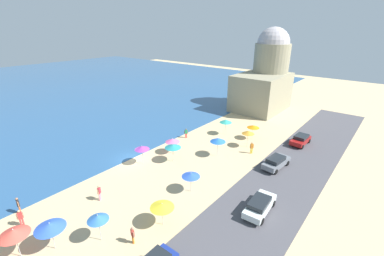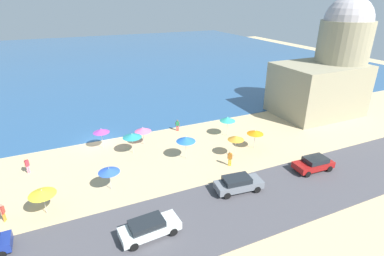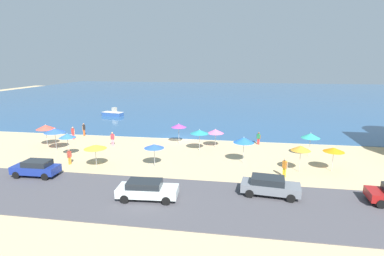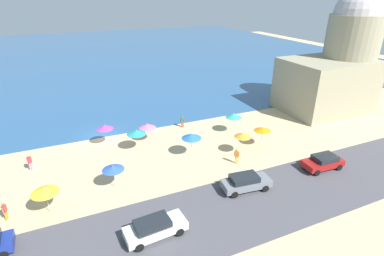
# 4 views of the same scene
# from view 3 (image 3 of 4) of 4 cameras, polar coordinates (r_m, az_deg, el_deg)

# --- Properties ---
(ground_plane) EXTENTS (160.00, 160.00, 0.00)m
(ground_plane) POSITION_cam_3_polar(r_m,az_deg,el_deg) (40.23, -2.23, -2.07)
(ground_plane) COLOR #CCB183
(sea) EXTENTS (150.00, 110.00, 0.05)m
(sea) POSITION_cam_3_polar(r_m,az_deg,el_deg) (94.02, 4.43, 6.32)
(sea) COLOR #2C5686
(sea) RESTS_ON ground_plane
(coastal_road) EXTENTS (80.00, 8.00, 0.06)m
(coastal_road) POSITION_cam_3_polar(r_m,az_deg,el_deg) (23.84, -11.02, -12.80)
(coastal_road) COLOR #4C4A50
(coastal_road) RESTS_ON ground_plane
(beach_umbrella_0) EXTENTS (1.97, 1.97, 2.30)m
(beach_umbrella_0) POSITION_cam_3_polar(r_m,az_deg,el_deg) (29.58, -7.23, -3.46)
(beach_umbrella_0) COLOR #B2B2B7
(beach_umbrella_0) RESTS_ON ground_plane
(beach_umbrella_1) EXTENTS (2.16, 2.16, 2.37)m
(beach_umbrella_1) POSITION_cam_3_polar(r_m,az_deg,el_deg) (30.44, -17.96, -3.41)
(beach_umbrella_1) COLOR #B2B2B7
(beach_umbrella_1) RESTS_ON ground_plane
(beach_umbrella_2) EXTENTS (1.99, 1.99, 2.67)m
(beach_umbrella_2) POSITION_cam_3_polar(r_m,az_deg,el_deg) (34.68, 21.66, -1.36)
(beach_umbrella_2) COLOR #B2B2B7
(beach_umbrella_2) RESTS_ON ground_plane
(beach_umbrella_3) EXTENTS (2.11, 2.11, 2.74)m
(beach_umbrella_3) POSITION_cam_3_polar(r_m,az_deg,el_deg) (30.65, 9.83, -2.27)
(beach_umbrella_3) COLOR #B2B2B7
(beach_umbrella_3) RESTS_ON ground_plane
(beach_umbrella_4) EXTENTS (2.34, 2.34, 2.63)m
(beach_umbrella_4) POSITION_cam_3_polar(r_m,az_deg,el_deg) (38.16, -24.70, -0.45)
(beach_umbrella_4) COLOR #B2B2B7
(beach_umbrella_4) RESTS_ON ground_plane
(beach_umbrella_5) EXTENTS (2.00, 2.00, 2.26)m
(beach_umbrella_5) POSITION_cam_3_polar(r_m,az_deg,el_deg) (36.07, 4.49, -0.63)
(beach_umbrella_5) COLOR #B2B2B7
(beach_umbrella_5) RESTS_ON ground_plane
(beach_umbrella_6) EXTENTS (2.21, 2.21, 2.72)m
(beach_umbrella_6) POSITION_cam_3_polar(r_m,az_deg,el_deg) (40.35, -26.12, 0.17)
(beach_umbrella_6) COLOR #B2B2B7
(beach_umbrella_6) RESTS_ON ground_plane
(beach_umbrella_7) EXTENTS (1.75, 1.75, 2.64)m
(beach_umbrella_7) POSITION_cam_3_polar(r_m,az_deg,el_deg) (34.90, -22.69, -1.36)
(beach_umbrella_7) COLOR #B2B2B7
(beach_umbrella_7) RESTS_ON ground_plane
(beach_umbrella_8) EXTENTS (1.92, 1.92, 2.38)m
(beach_umbrella_8) POSITION_cam_3_polar(r_m,az_deg,el_deg) (30.94, 25.40, -3.75)
(beach_umbrella_8) COLOR #B2B2B7
(beach_umbrella_8) RESTS_ON ground_plane
(beach_umbrella_9) EXTENTS (1.81, 1.81, 2.64)m
(beach_umbrella_9) POSITION_cam_3_polar(r_m,az_deg,el_deg) (29.46, 20.02, -3.62)
(beach_umbrella_9) COLOR #B2B2B7
(beach_umbrella_9) RESTS_ON ground_plane
(beach_umbrella_10) EXTENTS (2.15, 2.15, 2.51)m
(beach_umbrella_10) POSITION_cam_3_polar(r_m,az_deg,el_deg) (34.54, 1.43, -0.72)
(beach_umbrella_10) COLOR #B2B2B7
(beach_umbrella_10) RESTS_ON ground_plane
(beach_umbrella_11) EXTENTS (1.91, 1.91, 2.58)m
(beach_umbrella_11) POSITION_cam_3_polar(r_m,az_deg,el_deg) (37.53, -2.54, 0.45)
(beach_umbrella_11) COLOR #B2B2B7
(beach_umbrella_11) RESTS_ON ground_plane
(bather_0) EXTENTS (0.47, 0.39, 1.58)m
(bather_0) POSITION_cam_3_polar(r_m,az_deg,el_deg) (38.22, 12.56, -1.78)
(bather_0) COLOR #F03A35
(bather_0) RESTS_ON ground_plane
(bather_1) EXTENTS (0.43, 0.43, 1.73)m
(bather_1) POSITION_cam_3_polar(r_m,az_deg,el_deg) (28.18, 17.24, -7.03)
(bather_1) COLOR yellow
(bather_1) RESTS_ON ground_plane
(bather_2) EXTENTS (0.33, 0.54, 1.60)m
(bather_2) POSITION_cam_3_polar(r_m,az_deg,el_deg) (32.57, -22.33, -4.92)
(bather_2) COLOR orange
(bather_2) RESTS_ON ground_plane
(bather_3) EXTENTS (0.29, 0.56, 1.80)m
(bather_3) POSITION_cam_3_polar(r_m,az_deg,el_deg) (44.20, -19.91, -0.14)
(bather_3) COLOR orange
(bather_3) RESTS_ON ground_plane
(bather_4) EXTENTS (0.56, 0.29, 1.70)m
(bather_4) POSITION_cam_3_polar(r_m,az_deg,el_deg) (42.82, -21.73, -0.76)
(bather_4) COLOR #F23F3E
(bather_4) RESTS_ON ground_plane
(bather_5) EXTENTS (0.50, 0.38, 1.73)m
(bather_5) POSITION_cam_3_polar(r_m,az_deg,el_deg) (37.98, -14.91, -1.86)
(bather_5) COLOR pink
(bather_5) RESTS_ON ground_plane
(parked_car_0) EXTENTS (4.07, 1.85, 1.47)m
(parked_car_0) POSITION_cam_3_polar(r_m,az_deg,el_deg) (30.40, -27.56, -6.75)
(parked_car_0) COLOR navy
(parked_car_0) RESTS_ON coastal_road
(parked_car_1) EXTENTS (4.56, 2.24, 1.47)m
(parked_car_1) POSITION_cam_3_polar(r_m,az_deg,el_deg) (24.09, 14.58, -10.59)
(parked_car_1) COLOR slate
(parked_car_1) RESTS_ON coastal_road
(parked_car_2) EXTENTS (4.61, 2.13, 1.44)m
(parked_car_2) POSITION_cam_3_polar(r_m,az_deg,el_deg) (23.00, -8.58, -11.49)
(parked_car_2) COLOR silver
(parked_car_2) RESTS_ON coastal_road
(skiff_nearshore) EXTENTS (4.45, 2.27, 1.62)m
(skiff_nearshore) POSITION_cam_3_polar(r_m,az_deg,el_deg) (58.88, -14.87, 2.69)
(skiff_nearshore) COLOR #305597
(skiff_nearshore) RESTS_ON sea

